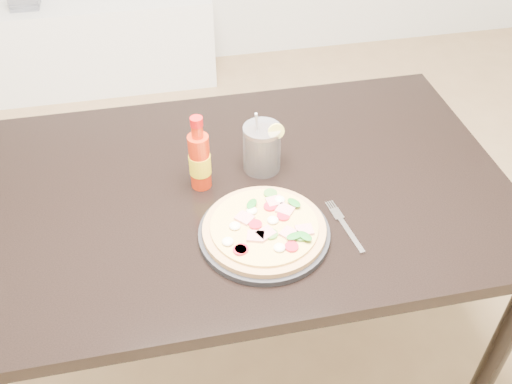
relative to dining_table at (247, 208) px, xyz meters
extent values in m
plane|color=#9E7A51|center=(0.25, -0.17, -0.67)|extent=(4.50, 4.50, 0.00)
cube|color=black|center=(0.00, 0.00, 0.06)|extent=(1.40, 0.90, 0.04)
cylinder|color=black|center=(0.64, -0.39, -0.31)|extent=(0.06, 0.06, 0.71)
cylinder|color=black|center=(-0.64, 0.39, -0.31)|extent=(0.06, 0.06, 0.71)
cylinder|color=black|center=(0.64, 0.39, -0.31)|extent=(0.06, 0.06, 0.71)
cylinder|color=black|center=(0.01, -0.19, 0.09)|extent=(0.32, 0.32, 0.02)
cylinder|color=tan|center=(0.01, -0.19, 0.11)|extent=(0.30, 0.30, 0.01)
cylinder|color=#F3DA6A|center=(0.01, -0.19, 0.12)|extent=(0.26, 0.26, 0.01)
cube|color=pink|center=(0.05, -0.12, 0.12)|extent=(0.04, 0.04, 0.01)
cube|color=pink|center=(-0.04, -0.16, 0.12)|extent=(0.05, 0.05, 0.01)
cube|color=pink|center=(0.00, -0.22, 0.12)|extent=(0.05, 0.05, 0.01)
cube|color=pink|center=(-0.02, -0.23, 0.12)|extent=(0.05, 0.04, 0.01)
cube|color=pink|center=(0.09, -0.23, 0.12)|extent=(0.04, 0.03, 0.01)
cube|color=pink|center=(0.07, -0.15, 0.12)|extent=(0.05, 0.05, 0.01)
cube|color=pink|center=(0.06, -0.24, 0.12)|extent=(0.05, 0.05, 0.01)
cylinder|color=red|center=(-0.02, -0.19, 0.12)|extent=(0.03, 0.03, 0.01)
cylinder|color=red|center=(-0.06, -0.26, 0.12)|extent=(0.03, 0.03, 0.01)
cylinder|color=red|center=(0.06, -0.18, 0.12)|extent=(0.03, 0.03, 0.01)
cylinder|color=red|center=(0.05, -0.28, 0.12)|extent=(0.03, 0.03, 0.01)
cylinder|color=red|center=(0.03, -0.14, 0.12)|extent=(0.03, 0.03, 0.01)
cylinder|color=red|center=(-0.07, -0.26, 0.12)|extent=(0.03, 0.03, 0.01)
cylinder|color=#417C29|center=(0.04, -0.09, 0.12)|extent=(0.03, 0.03, 0.01)
cylinder|color=#417C29|center=(0.08, -0.25, 0.12)|extent=(0.03, 0.03, 0.01)
cylinder|color=#417C29|center=(0.01, -0.23, 0.12)|extent=(0.03, 0.03, 0.01)
ellipsoid|color=white|center=(-0.09, -0.23, 0.12)|extent=(0.03, 0.03, 0.01)
ellipsoid|color=white|center=(0.03, -0.18, 0.12)|extent=(0.03, 0.03, 0.01)
ellipsoid|color=white|center=(0.02, -0.27, 0.12)|extent=(0.03, 0.03, 0.01)
ellipsoid|color=white|center=(0.06, -0.12, 0.12)|extent=(0.03, 0.03, 0.01)
ellipsoid|color=white|center=(-0.01, -0.14, 0.12)|extent=(0.03, 0.03, 0.01)
ellipsoid|color=white|center=(-0.06, -0.19, 0.12)|extent=(0.03, 0.03, 0.01)
ellipsoid|color=#1B721C|center=(0.06, -0.25, 0.13)|extent=(0.04, 0.03, 0.00)
ellipsoid|color=#1B721C|center=(0.09, -0.14, 0.13)|extent=(0.04, 0.05, 0.00)
ellipsoid|color=#1B721C|center=(0.09, -0.26, 0.13)|extent=(0.04, 0.05, 0.00)
ellipsoid|color=#1B721C|center=(-0.01, -0.12, 0.13)|extent=(0.04, 0.05, 0.00)
cylinder|color=red|center=(-0.12, 0.03, 0.16)|extent=(0.06, 0.06, 0.16)
cylinder|color=yellow|center=(-0.12, 0.03, 0.15)|extent=(0.06, 0.06, 0.06)
cylinder|color=red|center=(-0.12, 0.03, 0.26)|extent=(0.03, 0.03, 0.03)
cylinder|color=red|center=(-0.12, 0.03, 0.29)|extent=(0.03, 0.03, 0.02)
cylinder|color=black|center=(0.05, 0.07, 0.14)|extent=(0.09, 0.09, 0.12)
cylinder|color=silver|center=(0.05, 0.07, 0.15)|extent=(0.10, 0.10, 0.13)
cylinder|color=#F2E059|center=(0.09, 0.05, 0.21)|extent=(0.04, 0.01, 0.04)
cylinder|color=#B2B2B7|center=(0.04, 0.08, 0.19)|extent=(0.03, 0.06, 0.17)
cube|color=silver|center=(0.21, -0.24, 0.09)|extent=(0.03, 0.12, 0.00)
cube|color=silver|center=(0.20, -0.16, 0.09)|extent=(0.03, 0.04, 0.00)
cube|color=silver|center=(0.19, -0.13, 0.09)|extent=(0.01, 0.03, 0.00)
cube|color=silver|center=(0.19, -0.13, 0.09)|extent=(0.01, 0.03, 0.00)
cube|color=silver|center=(0.20, -0.12, 0.09)|extent=(0.01, 0.03, 0.00)
cube|color=silver|center=(0.20, -0.12, 0.09)|extent=(0.01, 0.03, 0.00)
cube|color=white|center=(-0.55, 1.90, -0.42)|extent=(1.40, 0.34, 0.50)
cube|color=slate|center=(-0.80, 1.88, -0.16)|extent=(0.14, 0.12, 0.01)
cube|color=slate|center=(-0.80, 1.88, -0.15)|extent=(0.14, 0.12, 0.01)
cube|color=slate|center=(-0.80, 1.88, -0.14)|extent=(0.14, 0.12, 0.01)
cube|color=slate|center=(-0.80, 1.88, -0.13)|extent=(0.14, 0.12, 0.01)
camera|label=1|loc=(-0.21, -1.13, 1.09)|focal=40.00mm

